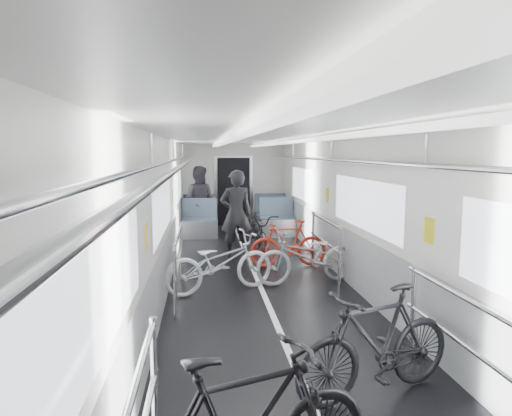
{
  "coord_description": "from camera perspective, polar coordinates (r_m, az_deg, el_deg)",
  "views": [
    {
      "loc": [
        -0.91,
        -6.51,
        2.18
      ],
      "look_at": [
        0.0,
        1.24,
        1.21
      ],
      "focal_mm": 32.0,
      "sensor_mm": 36.0,
      "label": 1
    }
  ],
  "objects": [
    {
      "name": "person_standing",
      "position": [
        9.4,
        -2.51,
        -0.73
      ],
      "size": [
        0.7,
        0.5,
        1.82
      ],
      "primitive_type": "imported",
      "rotation": [
        0.0,
        0.0,
        3.25
      ],
      "color": "black",
      "rests_on": "floor"
    },
    {
      "name": "bike_left_far",
      "position": [
        7.16,
        -4.55,
        -6.8
      ],
      "size": [
        1.88,
        1.17,
        0.93
      ],
      "primitive_type": "imported",
      "rotation": [
        0.0,
        0.0,
        1.91
      ],
      "color": "silver",
      "rests_on": "floor"
    },
    {
      "name": "person_seated",
      "position": [
        12.1,
        -7.21,
        0.95
      ],
      "size": [
        1.03,
        0.9,
        1.81
      ],
      "primitive_type": "imported",
      "rotation": [
        0.0,
        0.0,
        2.87
      ],
      "color": "#2F2B33",
      "rests_on": "floor"
    },
    {
      "name": "bike_aisle",
      "position": [
        9.42,
        0.62,
        -3.39
      ],
      "size": [
        0.72,
        1.83,
        0.94
      ],
      "primitive_type": "imported",
      "rotation": [
        0.0,
        0.0,
        -0.05
      ],
      "color": "black",
      "rests_on": "floor"
    },
    {
      "name": "car_shell",
      "position": [
        8.41,
        -0.43,
        -0.14
      ],
      "size": [
        3.02,
        14.01,
        2.41
      ],
      "color": "black",
      "rests_on": "ground"
    },
    {
      "name": "bike_right_mid",
      "position": [
        7.62,
        6.47,
        -5.99
      ],
      "size": [
        1.85,
        0.92,
        0.93
      ],
      "primitive_type": "imported",
      "rotation": [
        0.0,
        0.0,
        -1.4
      ],
      "color": "#9A999D",
      "rests_on": "floor"
    },
    {
      "name": "bike_right_far",
      "position": [
        8.71,
        4.06,
        -4.45
      ],
      "size": [
        1.5,
        0.49,
        0.89
      ],
      "primitive_type": "imported",
      "rotation": [
        0.0,
        0.0,
        -1.53
      ],
      "color": "#B62816",
      "rests_on": "floor"
    },
    {
      "name": "bike_right_near",
      "position": [
        4.35,
        14.87,
        -15.9
      ],
      "size": [
        1.73,
        0.97,
        1.0
      ],
      "primitive_type": "imported",
      "rotation": [
        0.0,
        0.0,
        -1.25
      ],
      "color": "black",
      "rests_on": "floor"
    }
  ]
}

